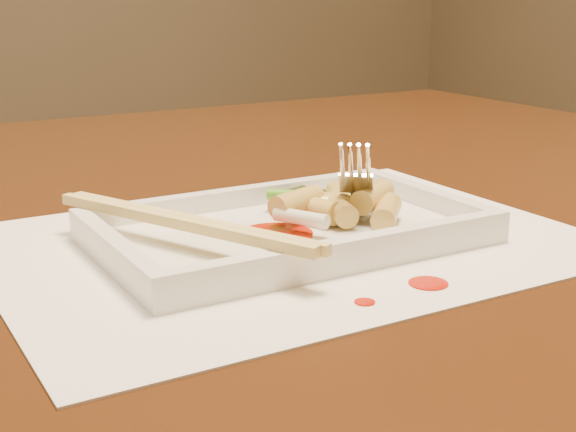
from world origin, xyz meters
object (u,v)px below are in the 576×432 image
table (140,307)px  chopstick_a (177,223)px  placemat (288,242)px  plate_base (288,235)px  fork (358,113)px

table → chopstick_a: chopstick_a is taller
table → placemat: size_ratio=3.50×
plate_base → fork: 0.11m
table → plate_base: plate_base is taller
chopstick_a → plate_base: bearing=0.0°
table → chopstick_a: bearing=-100.6°
placemat → plate_base: size_ratio=1.54×
fork → plate_base: bearing=-165.6°
table → fork: fork is taller
table → plate_base: 0.21m
placemat → plate_base: plate_base is taller
fork → table: bearing=127.1°
placemat → plate_base: bearing=0.0°
placemat → fork: fork is taller
placemat → plate_base: (0.00, 0.00, 0.00)m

